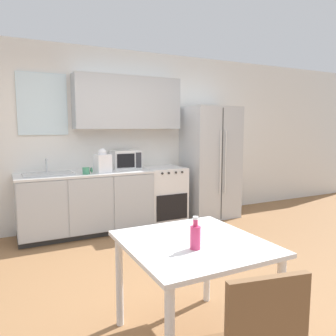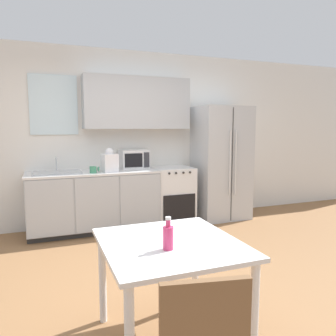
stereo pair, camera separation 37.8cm
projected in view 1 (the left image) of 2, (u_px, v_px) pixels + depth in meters
ground_plane at (158, 280)px, 3.28m from camera, size 12.00×12.00×0.00m
wall_back at (103, 132)px, 4.99m from camera, size 12.00×0.38×2.70m
kitchen_counter at (86, 203)px, 4.67m from camera, size 1.86×0.67×0.88m
oven_range at (163, 195)px, 5.23m from camera, size 0.60×0.64×0.89m
refrigerator at (210, 162)px, 5.54m from camera, size 0.84×0.72×1.85m
kitchen_sink at (48, 174)px, 4.40m from camera, size 0.64×0.42×0.20m
microwave at (125, 160)px, 5.00m from camera, size 0.42×0.34×0.29m
coffee_mug at (87, 171)px, 4.45m from camera, size 0.13×0.10×0.09m
grocery_bag_0 at (103, 162)px, 4.58m from camera, size 0.24×0.22×0.34m
dining_table at (193, 256)px, 2.26m from camera, size 0.92×0.96×0.74m
drink_bottle at (195, 236)px, 2.10m from camera, size 0.07×0.07×0.21m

